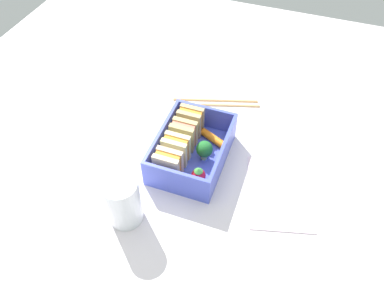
{
  "coord_description": "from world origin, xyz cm",
  "views": [
    {
      "loc": [
        -41.63,
        -14.9,
        53.67
      ],
      "look_at": [
        0.0,
        0.0,
        2.7
      ],
      "focal_mm": 35.0,
      "sensor_mm": 36.0,
      "label": 1
    }
  ],
  "objects": [
    {
      "name": "ground_plane",
      "position": [
        0.0,
        0.0,
        -1.0
      ],
      "size": [
        120.0,
        120.0,
        2.0
      ],
      "primitive_type": "cube",
      "color": "silver"
    },
    {
      "name": "bento_tray",
      "position": [
        0.0,
        0.0,
        0.6
      ],
      "size": [
        16.74,
        12.07,
        1.2
      ],
      "primitive_type": "cube",
      "color": "#4958CC",
      "rests_on": "ground_plane"
    },
    {
      "name": "bento_rim",
      "position": [
        0.0,
        0.0,
        3.62
      ],
      "size": [
        16.74,
        12.07,
        4.84
      ],
      "color": "#4958CC",
      "rests_on": "bento_tray"
    },
    {
      "name": "sandwich_left",
      "position": [
        -5.6,
        2.31,
        3.94
      ],
      "size": [
        2.83,
        4.62,
        5.47
      ],
      "color": "beige",
      "rests_on": "bento_tray"
    },
    {
      "name": "sandwich_center_left",
      "position": [
        -1.87,
        2.31,
        3.94
      ],
      "size": [
        2.83,
        4.62,
        5.47
      ],
      "color": "beige",
      "rests_on": "bento_tray"
    },
    {
      "name": "sandwich_center",
      "position": [
        1.87,
        2.31,
        3.94
      ],
      "size": [
        2.83,
        4.62,
        5.47
      ],
      "color": "tan",
      "rests_on": "bento_tray"
    },
    {
      "name": "sandwich_center_right",
      "position": [
        5.6,
        2.31,
        3.94
      ],
      "size": [
        2.83,
        4.62,
        5.47
      ],
      "color": "tan",
      "rests_on": "bento_tray"
    },
    {
      "name": "strawberry_far_left",
      "position": [
        -5.03,
        -2.96,
        2.6
      ],
      "size": [
        2.55,
        2.55,
        3.15
      ],
      "color": "red",
      "rests_on": "bento_tray"
    },
    {
      "name": "broccoli_floret",
      "position": [
        -0.31,
        -2.35,
        3.6
      ],
      "size": [
        3.0,
        3.0,
        4.02
      ],
      "color": "#96BB6C",
      "rests_on": "bento_tray"
    },
    {
      "name": "carrot_stick_far_left",
      "position": [
        4.61,
        -2.58,
        1.92
      ],
      "size": [
        3.55,
        5.49,
        1.43
      ],
      "primitive_type": "cylinder",
      "rotation": [
        1.57,
        0.0,
        2.71
      ],
      "color": "orange",
      "rests_on": "bento_tray"
    },
    {
      "name": "chopstick_pair",
      "position": [
        16.29,
        0.55,
        0.35
      ],
      "size": [
        7.39,
        17.84,
        0.7
      ],
      "color": "tan",
      "rests_on": "ground_plane"
    },
    {
      "name": "drinking_glass",
      "position": [
        -15.13,
        5.99,
        4.53
      ],
      "size": [
        5.59,
        5.59,
        9.05
      ],
      "primitive_type": "cylinder",
      "color": "white",
      "rests_on": "ground_plane"
    },
    {
      "name": "folded_napkin",
      "position": [
        -2.01,
        -16.81,
        0.2
      ],
      "size": [
        17.44,
        14.27,
        0.4
      ],
      "primitive_type": "cube",
      "rotation": [
        0.0,
        0.0,
        0.26
      ],
      "color": "silver",
      "rests_on": "ground_plane"
    }
  ]
}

